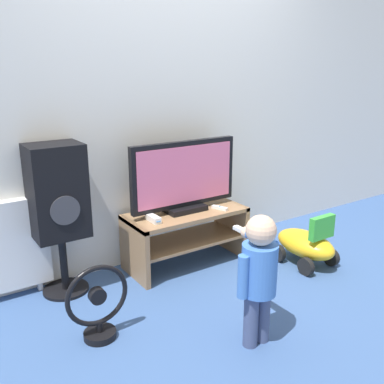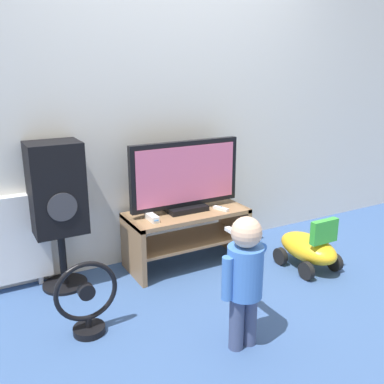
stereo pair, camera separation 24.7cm
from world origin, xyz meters
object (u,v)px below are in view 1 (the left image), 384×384
at_px(speaker_tower, 57,196).
at_px(ride_on_toy, 306,244).
at_px(child, 258,269).
at_px(remote_primary, 220,208).
at_px(radiator, 2,248).
at_px(game_console, 153,219).
at_px(floor_fan, 98,306).
at_px(television, 184,177).

height_order(speaker_tower, ride_on_toy, speaker_tower).
distance_m(child, speaker_tower, 1.36).
xyz_separation_m(remote_primary, radiator, (-1.51, 0.32, -0.08)).
relative_size(game_console, ride_on_toy, 0.30).
relative_size(game_console, floor_fan, 0.35).
bearing_deg(radiator, floor_fan, -65.88).
distance_m(speaker_tower, floor_fan, 0.79).
xyz_separation_m(floor_fan, radiator, (-0.34, 0.75, 0.16)).
relative_size(television, game_console, 5.66).
bearing_deg(game_console, ride_on_toy, -23.51).
bearing_deg(television, game_console, -166.40).
bearing_deg(television, speaker_tower, 175.04).
bearing_deg(speaker_tower, ride_on_toy, -20.32).
distance_m(speaker_tower, ride_on_toy, 1.87).
height_order(television, remote_primary, television).
xyz_separation_m(remote_primary, floor_fan, (-1.17, -0.43, -0.24)).
bearing_deg(game_console, child, -84.93).
relative_size(remote_primary, ride_on_toy, 0.26).
xyz_separation_m(ride_on_toy, radiator, (-2.03, 0.74, 0.20)).
relative_size(floor_fan, ride_on_toy, 0.87).
bearing_deg(radiator, speaker_tower, -19.08).
bearing_deg(floor_fan, game_console, 37.61).
height_order(child, floor_fan, child).
height_order(game_console, floor_fan, game_console).
xyz_separation_m(television, ride_on_toy, (0.76, -0.54, -0.52)).
bearing_deg(child, game_console, 95.07).
height_order(game_console, ride_on_toy, game_console).
bearing_deg(floor_fan, television, 30.67).
bearing_deg(television, radiator, 171.03).
bearing_deg(remote_primary, floor_fan, -159.93).
bearing_deg(child, television, 78.15).
height_order(television, ride_on_toy, television).
height_order(television, speaker_tower, speaker_tower).
bearing_deg(ride_on_toy, radiator, 159.89).
bearing_deg(remote_primary, speaker_tower, 170.02).
height_order(remote_primary, child, child).
distance_m(floor_fan, ride_on_toy, 1.70).
xyz_separation_m(child, speaker_tower, (-0.70, 1.15, 0.24)).
xyz_separation_m(television, remote_primary, (0.24, -0.12, -0.25)).
relative_size(child, speaker_tower, 0.74).
xyz_separation_m(game_console, ride_on_toy, (1.08, -0.47, -0.28)).
xyz_separation_m(remote_primary, ride_on_toy, (0.52, -0.42, -0.27)).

